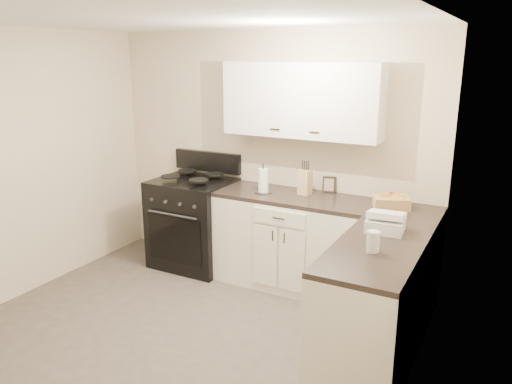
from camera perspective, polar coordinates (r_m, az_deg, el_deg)
The scene contains 18 objects.
floor at distance 4.24m, azimuth -10.27°, elevation -16.95°, with size 3.60×3.60×0.00m, color #473F38.
ceiling at distance 3.60m, azimuth -12.27°, elevation 19.03°, with size 3.60×3.60×0.00m, color white.
wall_back at distance 5.20m, azimuth 1.41°, elevation 4.30°, with size 3.60×3.60×0.00m, color beige.
wall_right at distance 2.98m, azimuth 16.91°, elevation -4.95°, with size 3.60×3.60×0.00m, color beige.
base_cabinets_back at distance 4.99m, azimuth 4.16°, elevation -5.80°, with size 1.55×0.60×0.90m, color silver.
base_cabinets_right at distance 4.11m, azimuth 14.35°, elevation -11.10°, with size 0.60×1.90×0.90m, color silver.
countertop_back at distance 4.84m, azimuth 4.27°, elevation -0.61°, with size 1.55×0.60×0.04m, color black.
countertop_right at distance 3.93m, azimuth 14.80°, elevation -4.94°, with size 0.60×1.90×0.04m, color black.
upper_cabinets at distance 4.81m, azimuth 5.23°, elevation 10.43°, with size 1.55×0.30×0.70m, color white.
stove at distance 5.51m, azimuth -7.07°, elevation -3.69°, with size 0.83×0.71×1.00m, color black.
knife_block at distance 4.85m, azimuth 5.62°, elevation 1.12°, with size 0.11×0.10×0.24m, color tan.
paper_towel at distance 4.89m, azimuth 0.84°, elevation 1.30°, with size 0.10×0.10×0.24m, color white.
picture_frame at distance 4.95m, azimuth 8.36°, elevation 0.85°, with size 0.13×0.02×0.16m, color black.
wicker_basket at distance 4.57m, azimuth 15.22°, elevation -1.18°, with size 0.31×0.20×0.10m, color tan.
countertop_grill at distance 3.96m, azimuth 14.57°, elevation -3.68°, with size 0.27×0.26×0.10m, color white.
glass_jar at distance 3.53m, azimuth 13.24°, elevation -5.54°, with size 0.09×0.09×0.15m, color silver.
oven_mitt_near at distance 3.82m, azimuth 8.07°, elevation -12.08°, with size 0.02×0.16×0.27m, color black.
oven_mitt_far at distance 3.93m, azimuth 8.74°, elevation -11.34°, with size 0.02×0.16×0.27m, color black.
Camera 1 is at (2.30, -2.76, 2.25)m, focal length 35.00 mm.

